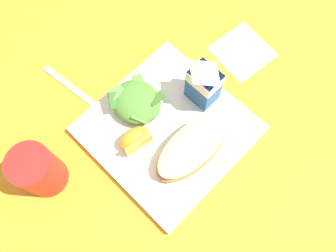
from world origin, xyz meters
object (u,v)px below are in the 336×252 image
Objects in this scene: white_plate at (168,129)px; cheesy_pizza_bread at (194,146)px; milk_carton at (203,81)px; paper_napkin at (243,51)px; metal_fork at (83,96)px; drinking_red_cup at (39,171)px; orange_wedge_front at (135,139)px; green_salad_pile at (136,102)px.

cheesy_pizza_bread is at bearing 3.04° from white_plate.
milk_carton is 1.00× the size of paper_napkin.
metal_fork is (-0.18, -0.07, -0.01)m from white_plate.
paper_napkin is 1.00× the size of drinking_red_cup.
drinking_red_cup is at bearing -62.41° from metal_fork.
green_salad_pile is at bearing 134.23° from orange_wedge_front.
metal_fork reaches higher than paper_napkin.
milk_carton is 1.67× the size of orange_wedge_front.
metal_fork is at bearing -177.94° from orange_wedge_front.
metal_fork is at bearing 117.59° from drinking_red_cup.
paper_napkin is at bearing 93.61° from milk_carton.
milk_carton reaches higher than cheesy_pizza_bread.
paper_napkin is (0.01, 0.31, -0.03)m from orange_wedge_front.
white_plate is 1.63× the size of cheesy_pizza_bread.
orange_wedge_front is at bearing -97.24° from milk_carton.
white_plate is at bearing 69.81° from orange_wedge_front.
drinking_red_cup is (-0.09, -0.32, -0.02)m from milk_carton.
metal_fork is at bearing -117.61° from paper_napkin.
paper_napkin is (0.06, 0.25, -0.03)m from green_salad_pile.
cheesy_pizza_bread is 0.28m from drinking_red_cup.
milk_carton is 0.17m from orange_wedge_front.
milk_carton is at bearing 74.09° from drinking_red_cup.
cheesy_pizza_bread is at bearing -54.09° from milk_carton.
metal_fork is at bearing -163.09° from cheesy_pizza_bread.
drinking_red_cup is (-0.16, -0.23, 0.02)m from cheesy_pizza_bread.
paper_napkin is 0.58× the size of metal_fork.
green_salad_pile is at bearing -172.35° from white_plate.
white_plate is 0.25m from drinking_red_cup.
milk_carton reaches higher than orange_wedge_front.
milk_carton is (-0.07, 0.09, 0.04)m from cheesy_pizza_bread.
cheesy_pizza_bread reaches higher than white_plate.
drinking_red_cup reaches higher than white_plate.
white_plate is 0.24m from paper_napkin.
milk_carton is 0.33m from drinking_red_cup.
cheesy_pizza_bread is 0.91× the size of metal_fork.
white_plate is at bearing -88.05° from milk_carton.
orange_wedge_front is (-0.02, -0.16, -0.04)m from milk_carton.
cheesy_pizza_bread is at bearing 5.56° from green_salad_pile.
drinking_red_cup is (-0.02, -0.22, 0.02)m from green_salad_pile.
white_plate is 2.56× the size of drinking_red_cup.
cheesy_pizza_bread is at bearing 55.32° from drinking_red_cup.
paper_napkin is at bearing 62.39° from metal_fork.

